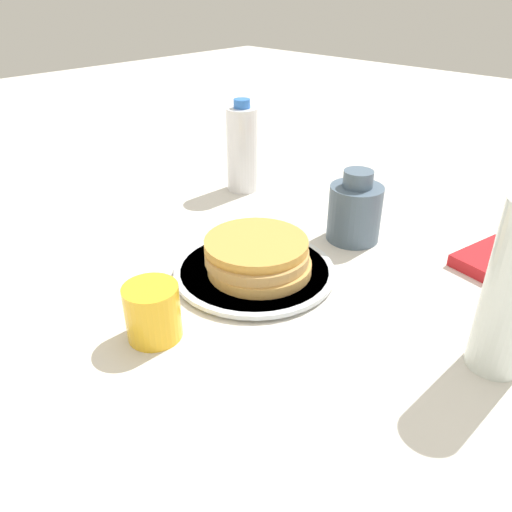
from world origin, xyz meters
name	(u,v)px	position (x,y,z in m)	size (l,w,h in m)	color
ground_plane	(259,277)	(0.00, 0.00, 0.00)	(4.00, 4.00, 0.00)	silver
plate	(256,270)	(-0.01, 0.00, 0.01)	(0.26, 0.26, 0.01)	silver
pancake_stack	(256,256)	(-0.01, 0.00, 0.04)	(0.17, 0.17, 0.05)	tan
juice_glass	(151,311)	(0.00, -0.20, 0.04)	(0.07, 0.07, 0.08)	yellow
cream_jug	(355,211)	(0.03, 0.21, 0.06)	(0.09, 0.09, 0.13)	#4C6075
water_bottle_mid	(243,149)	(-0.28, 0.24, 0.09)	(0.07, 0.07, 0.20)	white
napkin	(507,265)	(0.27, 0.29, 0.01)	(0.15, 0.15, 0.02)	red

